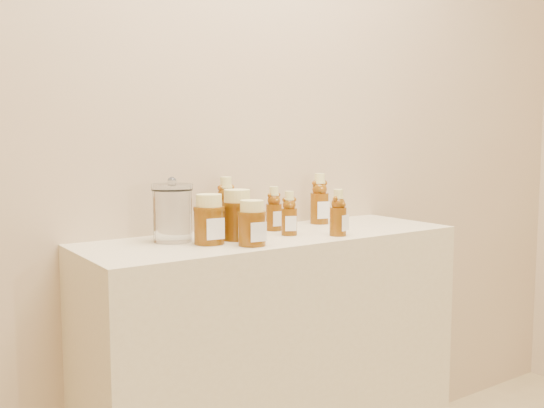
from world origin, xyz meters
TOP-DOWN VIEW (x-y plane):
  - wall_back at (0.00, 1.75)m, footprint 3.50×0.02m
  - display_table at (0.00, 1.55)m, footprint 1.20×0.40m
  - bear_bottle_back_left at (-0.10, 1.68)m, footprint 0.07×0.07m
  - bear_bottle_back_mid at (0.05, 1.63)m, footprint 0.06×0.06m
  - bear_bottle_back_right at (0.27, 1.67)m, footprint 0.08×0.08m
  - bear_bottle_front_left at (0.03, 1.52)m, footprint 0.07×0.07m
  - bear_bottle_front_right at (0.15, 1.43)m, footprint 0.07×0.07m
  - honey_jar_left at (-0.25, 1.52)m, footprint 0.10×0.10m
  - honey_jar_back at (-0.14, 1.54)m, footprint 0.12×0.12m
  - honey_jar_front at (-0.16, 1.43)m, footprint 0.09×0.09m
  - glass_canister at (-0.31, 1.61)m, footprint 0.14×0.14m

SIDE VIEW (x-z plane):
  - display_table at x=0.00m, z-range 0.00..0.90m
  - honey_jar_front at x=-0.16m, z-range 0.90..1.03m
  - honey_jar_left at x=-0.25m, z-range 0.90..1.04m
  - honey_jar_back at x=-0.14m, z-range 0.90..1.05m
  - bear_bottle_front_left at x=0.03m, z-range 0.90..1.05m
  - bear_bottle_back_mid at x=0.05m, z-range 0.90..1.06m
  - bear_bottle_front_right at x=0.15m, z-range 0.90..1.06m
  - glass_canister at x=-0.31m, z-range 0.90..1.08m
  - bear_bottle_back_right at x=0.27m, z-range 0.90..1.10m
  - bear_bottle_back_left at x=-0.10m, z-range 0.90..1.10m
  - wall_back at x=0.00m, z-range 0.00..2.70m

